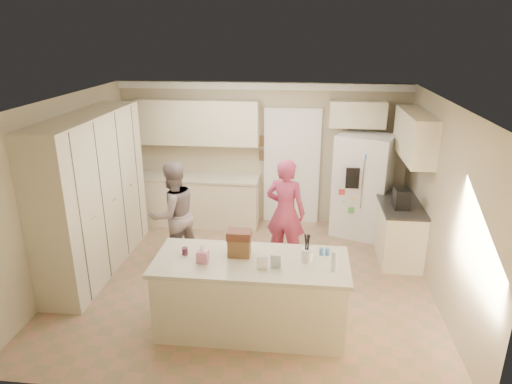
# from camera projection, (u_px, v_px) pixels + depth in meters

# --- Properties ---
(floor) EXTENTS (5.20, 4.60, 0.02)m
(floor) POSITION_uv_depth(u_px,v_px,m) (247.00, 280.00, 6.68)
(floor) COLOR #A3765D
(floor) RESTS_ON ground
(ceiling) EXTENTS (5.20, 4.60, 0.02)m
(ceiling) POSITION_uv_depth(u_px,v_px,m) (245.00, 100.00, 5.80)
(ceiling) COLOR white
(ceiling) RESTS_ON wall_back
(wall_back) EXTENTS (5.20, 0.02, 2.60)m
(wall_back) POSITION_uv_depth(u_px,v_px,m) (262.00, 154.00, 8.41)
(wall_back) COLOR tan
(wall_back) RESTS_ON ground
(wall_front) EXTENTS (5.20, 0.02, 2.60)m
(wall_front) POSITION_uv_depth(u_px,v_px,m) (212.00, 286.00, 4.08)
(wall_front) COLOR tan
(wall_front) RESTS_ON ground
(wall_left) EXTENTS (0.02, 4.60, 2.60)m
(wall_left) POSITION_uv_depth(u_px,v_px,m) (65.00, 190.00, 6.51)
(wall_left) COLOR tan
(wall_left) RESTS_ON ground
(wall_right) EXTENTS (0.02, 4.60, 2.60)m
(wall_right) POSITION_uv_depth(u_px,v_px,m) (443.00, 204.00, 5.97)
(wall_right) COLOR tan
(wall_right) RESTS_ON ground
(crown_back) EXTENTS (5.20, 0.08, 0.12)m
(crown_back) POSITION_uv_depth(u_px,v_px,m) (262.00, 86.00, 7.94)
(crown_back) COLOR white
(crown_back) RESTS_ON wall_back
(pantry_bank) EXTENTS (0.60, 2.60, 2.35)m
(pantry_bank) POSITION_uv_depth(u_px,v_px,m) (93.00, 194.00, 6.71)
(pantry_bank) COLOR beige
(pantry_bank) RESTS_ON floor
(back_base_cab) EXTENTS (2.20, 0.60, 0.88)m
(back_base_cab) POSITION_uv_depth(u_px,v_px,m) (199.00, 201.00, 8.52)
(back_base_cab) COLOR beige
(back_base_cab) RESTS_ON floor
(back_countertop) EXTENTS (2.24, 0.63, 0.04)m
(back_countertop) POSITION_uv_depth(u_px,v_px,m) (198.00, 178.00, 8.36)
(back_countertop) COLOR beige
(back_countertop) RESTS_ON back_base_cab
(back_upper_cab) EXTENTS (2.20, 0.35, 0.80)m
(back_upper_cab) POSITION_uv_depth(u_px,v_px,m) (197.00, 122.00, 8.15)
(back_upper_cab) COLOR beige
(back_upper_cab) RESTS_ON wall_back
(doorway_opening) EXTENTS (0.90, 0.06, 2.10)m
(doorway_opening) POSITION_uv_depth(u_px,v_px,m) (292.00, 168.00, 8.41)
(doorway_opening) COLOR black
(doorway_opening) RESTS_ON floor
(doorway_casing) EXTENTS (1.02, 0.03, 2.22)m
(doorway_casing) POSITION_uv_depth(u_px,v_px,m) (292.00, 169.00, 8.37)
(doorway_casing) COLOR white
(doorway_casing) RESTS_ON floor
(wall_frame_upper) EXTENTS (0.15, 0.02, 0.20)m
(wall_frame_upper) POSITION_uv_depth(u_px,v_px,m) (263.00, 141.00, 8.28)
(wall_frame_upper) COLOR brown
(wall_frame_upper) RESTS_ON wall_back
(wall_frame_lower) EXTENTS (0.15, 0.02, 0.20)m
(wall_frame_lower) POSITION_uv_depth(u_px,v_px,m) (263.00, 155.00, 8.37)
(wall_frame_lower) COLOR brown
(wall_frame_lower) RESTS_ON wall_back
(refrigerator) EXTENTS (1.09, 0.98, 1.80)m
(refrigerator) POSITION_uv_depth(u_px,v_px,m) (362.00, 186.00, 7.91)
(refrigerator) COLOR white
(refrigerator) RESTS_ON floor
(fridge_seam) EXTENTS (0.02, 0.02, 1.78)m
(fridge_seam) POSITION_uv_depth(u_px,v_px,m) (365.00, 193.00, 7.58)
(fridge_seam) COLOR gray
(fridge_seam) RESTS_ON refrigerator
(fridge_dispenser) EXTENTS (0.22, 0.03, 0.35)m
(fridge_dispenser) POSITION_uv_depth(u_px,v_px,m) (352.00, 178.00, 7.51)
(fridge_dispenser) COLOR black
(fridge_dispenser) RESTS_ON refrigerator
(fridge_handle_l) EXTENTS (0.02, 0.02, 0.85)m
(fridge_handle_l) POSITION_uv_depth(u_px,v_px,m) (362.00, 184.00, 7.52)
(fridge_handle_l) COLOR silver
(fridge_handle_l) RESTS_ON refrigerator
(fridge_handle_r) EXTENTS (0.02, 0.02, 0.85)m
(fridge_handle_r) POSITION_uv_depth(u_px,v_px,m) (369.00, 185.00, 7.51)
(fridge_handle_r) COLOR silver
(fridge_handle_r) RESTS_ON refrigerator
(over_fridge_cab) EXTENTS (0.95, 0.35, 0.45)m
(over_fridge_cab) POSITION_uv_depth(u_px,v_px,m) (357.00, 114.00, 7.79)
(over_fridge_cab) COLOR beige
(over_fridge_cab) RESTS_ON wall_back
(right_base_cab) EXTENTS (0.60, 1.20, 0.88)m
(right_base_cab) POSITION_uv_depth(u_px,v_px,m) (398.00, 231.00, 7.23)
(right_base_cab) COLOR beige
(right_base_cab) RESTS_ON floor
(right_countertop) EXTENTS (0.63, 1.24, 0.04)m
(right_countertop) POSITION_uv_depth(u_px,v_px,m) (401.00, 204.00, 7.08)
(right_countertop) COLOR #2D2B28
(right_countertop) RESTS_ON right_base_cab
(right_upper_cab) EXTENTS (0.35, 1.50, 0.70)m
(right_upper_cab) POSITION_uv_depth(u_px,v_px,m) (415.00, 135.00, 6.90)
(right_upper_cab) COLOR beige
(right_upper_cab) RESTS_ON wall_right
(coffee_maker) EXTENTS (0.22, 0.28, 0.30)m
(coffee_maker) POSITION_uv_depth(u_px,v_px,m) (402.00, 199.00, 6.84)
(coffee_maker) COLOR black
(coffee_maker) RESTS_ON right_countertop
(island_base) EXTENTS (2.20, 0.90, 0.88)m
(island_base) POSITION_uv_depth(u_px,v_px,m) (251.00, 296.00, 5.48)
(island_base) COLOR beige
(island_base) RESTS_ON floor
(island_top) EXTENTS (2.28, 0.96, 0.05)m
(island_top) POSITION_uv_depth(u_px,v_px,m) (251.00, 262.00, 5.33)
(island_top) COLOR beige
(island_top) RESTS_ON island_base
(utensil_crock) EXTENTS (0.13, 0.13, 0.15)m
(utensil_crock) POSITION_uv_depth(u_px,v_px,m) (307.00, 255.00, 5.27)
(utensil_crock) COLOR white
(utensil_crock) RESTS_ON island_top
(tissue_box) EXTENTS (0.13, 0.13, 0.14)m
(tissue_box) POSITION_uv_depth(u_px,v_px,m) (203.00, 256.00, 5.26)
(tissue_box) COLOR pink
(tissue_box) RESTS_ON island_top
(tissue_plume) EXTENTS (0.08, 0.08, 0.08)m
(tissue_plume) POSITION_uv_depth(u_px,v_px,m) (202.00, 248.00, 5.22)
(tissue_plume) COLOR white
(tissue_plume) RESTS_ON tissue_box
(dollhouse_body) EXTENTS (0.26, 0.18, 0.22)m
(dollhouse_body) POSITION_uv_depth(u_px,v_px,m) (239.00, 247.00, 5.39)
(dollhouse_body) COLOR brown
(dollhouse_body) RESTS_ON island_top
(dollhouse_roof) EXTENTS (0.28, 0.20, 0.10)m
(dollhouse_roof) POSITION_uv_depth(u_px,v_px,m) (239.00, 235.00, 5.34)
(dollhouse_roof) COLOR #592D1E
(dollhouse_roof) RESTS_ON dollhouse_body
(jam_jar) EXTENTS (0.07, 0.07, 0.09)m
(jam_jar) POSITION_uv_depth(u_px,v_px,m) (185.00, 251.00, 5.43)
(jam_jar) COLOR #59263F
(jam_jar) RESTS_ON island_top
(greeting_card_a) EXTENTS (0.12, 0.06, 0.16)m
(greeting_card_a) POSITION_uv_depth(u_px,v_px,m) (262.00, 263.00, 5.09)
(greeting_card_a) COLOR white
(greeting_card_a) RESTS_ON island_top
(greeting_card_b) EXTENTS (0.12, 0.05, 0.16)m
(greeting_card_b) POSITION_uv_depth(u_px,v_px,m) (276.00, 261.00, 5.12)
(greeting_card_b) COLOR silver
(greeting_card_b) RESTS_ON island_top
(water_bottle) EXTENTS (0.07, 0.07, 0.24)m
(water_bottle) POSITION_uv_depth(u_px,v_px,m) (334.00, 261.00, 5.04)
(water_bottle) COLOR silver
(water_bottle) RESTS_ON island_top
(shaker_salt) EXTENTS (0.05, 0.05, 0.09)m
(shaker_salt) POSITION_uv_depth(u_px,v_px,m) (321.00, 251.00, 5.43)
(shaker_salt) COLOR #3F73B9
(shaker_salt) RESTS_ON island_top
(shaker_pepper) EXTENTS (0.05, 0.05, 0.09)m
(shaker_pepper) POSITION_uv_depth(u_px,v_px,m) (327.00, 252.00, 5.42)
(shaker_pepper) COLOR #3F73B9
(shaker_pepper) RESTS_ON island_top
(teen_boy) EXTENTS (1.00, 1.00, 1.64)m
(teen_boy) POSITION_uv_depth(u_px,v_px,m) (173.00, 214.00, 6.91)
(teen_boy) COLOR gray
(teen_boy) RESTS_ON floor
(teen_girl) EXTENTS (0.70, 0.55, 1.69)m
(teen_girl) POSITION_uv_depth(u_px,v_px,m) (286.00, 212.00, 6.92)
(teen_girl) COLOR #C73963
(teen_girl) RESTS_ON floor
(fridge_magnets) EXTENTS (0.76, 0.02, 1.44)m
(fridge_magnets) POSITION_uv_depth(u_px,v_px,m) (365.00, 193.00, 7.57)
(fridge_magnets) COLOR tan
(fridge_magnets) RESTS_ON refrigerator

